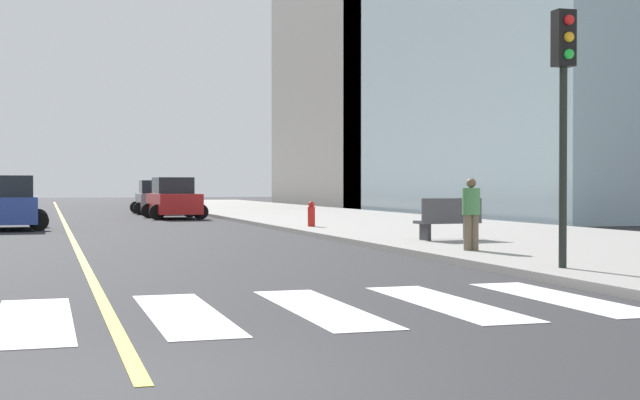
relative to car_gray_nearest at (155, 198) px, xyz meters
name	(u,v)px	position (x,y,z in m)	size (l,w,h in m)	color
ground_plane	(144,387)	(-5.08, -43.28, -0.87)	(220.00, 220.00, 0.00)	#28282B
sidewalk_kerb_east	(453,231)	(7.12, -23.28, -0.80)	(10.00, 120.00, 0.15)	gray
crosswalk_paint	(110,317)	(-5.08, -39.28, -0.87)	(13.50, 4.00, 0.01)	silver
lane_divider_paint	(61,217)	(-5.08, -3.28, -0.87)	(0.16, 80.00, 0.01)	yellow
parking_garage_concrete	(417,62)	(22.61, 16.14, 10.54)	(18.00, 24.00, 22.82)	gray
car_gray_nearest	(155,198)	(0.00, 0.00, 0.00)	(2.66, 4.22, 1.87)	slate
car_blue_second	(9,204)	(-7.09, -16.06, 0.04)	(2.75, 4.39, 1.96)	#2D479E
car_red_third	(174,199)	(0.05, -7.17, 0.05)	(2.87, 4.49, 1.98)	red
traffic_light_near_corner	(564,86)	(2.99, -36.54, 2.50)	(0.36, 0.41, 4.58)	black
park_bench	(449,220)	(4.51, -28.52, -0.19)	(1.84, 0.71, 1.12)	#47474C
pedestrian_waiting_east	(471,211)	(3.35, -32.17, 0.17)	(0.40, 0.40, 1.63)	brown
fire_hydrant	(311,214)	(3.18, -19.99, -0.30)	(0.26, 0.26, 0.89)	red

